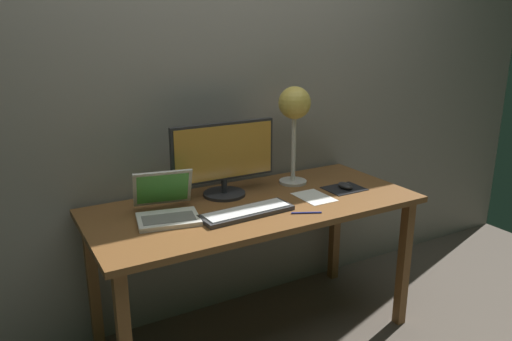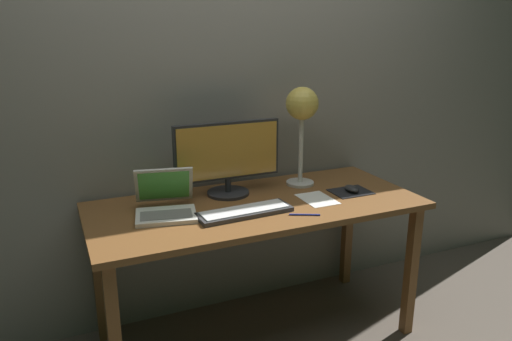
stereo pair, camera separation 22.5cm
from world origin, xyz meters
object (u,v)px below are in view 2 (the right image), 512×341
Objects in this scene: monitor at (228,156)px; pen at (305,215)px; keyboard_main at (245,212)px; laptop at (165,201)px; mouse at (352,189)px; desk_lamp at (302,110)px.

monitor is 3.90× the size of pen.
pen is at bearing -27.07° from keyboard_main.
laptop is at bearing -160.94° from monitor.
pen is (0.57, -0.29, -0.05)m from laptop.
laptop is at bearing 173.65° from mouse.
pen is at bearing -62.37° from monitor.
keyboard_main is 0.27m from pen.
keyboard_main is 3.19× the size of pen.
laptop is 0.85m from desk_lamp.
pen is at bearing -27.06° from laptop.
desk_lamp is at bearing 8.85° from laptop.
monitor reaches higher than pen.
desk_lamp reaches higher than mouse.
laptop reaches higher than pen.
laptop is at bearing 152.94° from pen.
mouse is 0.42m from pen.
desk_lamp is 0.61m from pen.
keyboard_main is 0.66m from desk_lamp.
monitor reaches higher than keyboard_main.
pen is at bearing -115.89° from desk_lamp.
mouse reaches higher than keyboard_main.
keyboard_main is at bearing -27.05° from laptop.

